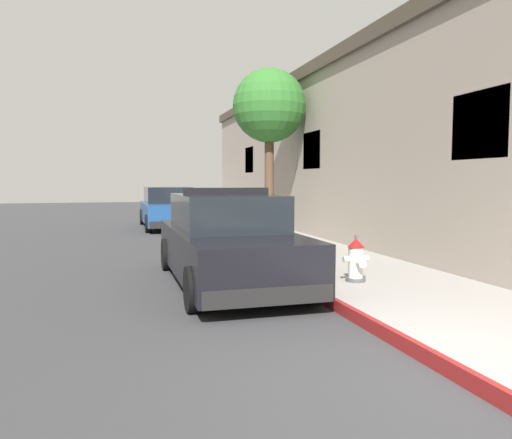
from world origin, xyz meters
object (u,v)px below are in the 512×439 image
police_cruiser (227,242)px  parked_car_silver_ahead (168,208)px  street_tree (269,107)px  fire_hydrant (356,260)px

police_cruiser → parked_car_silver_ahead: bearing=89.4°
parked_car_silver_ahead → street_tree: (2.56, -4.81, 3.26)m
parked_car_silver_ahead → fire_hydrant: (1.76, -12.05, -0.23)m
police_cruiser → fire_hydrant: 2.22m
parked_car_silver_ahead → fire_hydrant: size_ratio=6.37×
fire_hydrant → street_tree: size_ratio=0.15×
police_cruiser → fire_hydrant: police_cruiser is taller
police_cruiser → fire_hydrant: bearing=-31.7°
police_cruiser → parked_car_silver_ahead: police_cruiser is taller
parked_car_silver_ahead → street_tree: bearing=-62.0°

